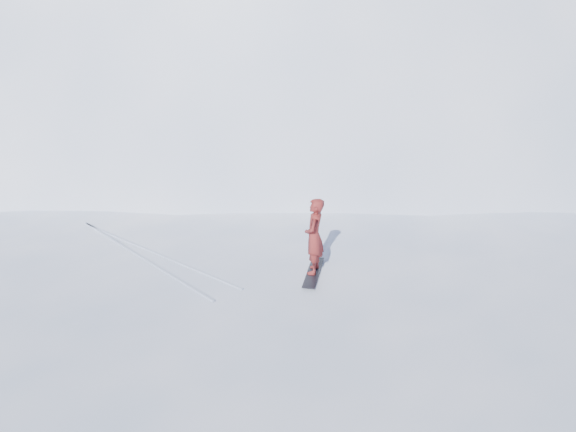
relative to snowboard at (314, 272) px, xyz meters
name	(u,v)px	position (x,y,z in m)	size (l,w,h in m)	color
ground	(276,408)	(-1.77, -0.94, -2.41)	(400.00, 400.00, 0.00)	white
near_ridge	(241,331)	(-0.77, 2.06, -2.41)	(36.00, 28.00, 4.80)	white
summit_peak	(312,110)	(20.23, 25.06, -2.41)	(60.00, 56.00, 56.00)	white
peak_shoulder	(217,149)	(8.23, 19.06, -2.41)	(28.00, 24.00, 18.00)	white
wind_bumps	(206,369)	(-2.33, 1.18, -2.41)	(16.00, 14.40, 1.00)	white
snowboard	(314,272)	(0.00, 0.00, 0.00)	(1.57, 0.29, 0.03)	black
snowboarder	(314,236)	(0.00, 0.00, 0.91)	(0.66, 0.43, 1.80)	maroon
board_tracks	(148,254)	(-2.72, 3.21, 0.01)	(1.59, 5.96, 0.04)	silver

